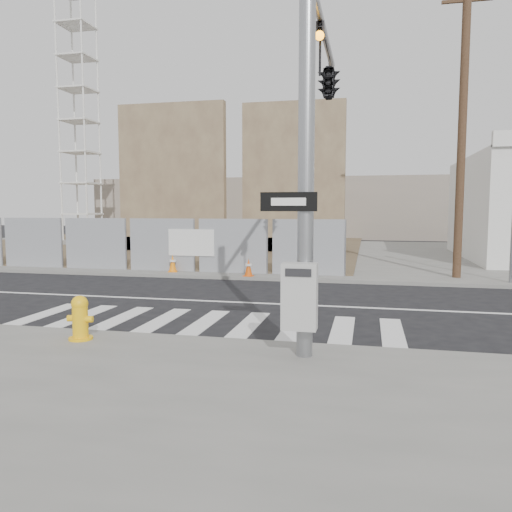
% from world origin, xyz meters
% --- Properties ---
extents(ground, '(100.00, 100.00, 0.00)m').
position_xyz_m(ground, '(0.00, 0.00, 0.00)').
color(ground, black).
rests_on(ground, ground).
extents(sidewalk_far, '(50.00, 20.00, 0.12)m').
position_xyz_m(sidewalk_far, '(0.00, 14.00, 0.06)').
color(sidewalk_far, slate).
rests_on(sidewalk_far, ground).
extents(signal_pole, '(0.96, 5.87, 7.00)m').
position_xyz_m(signal_pole, '(2.49, -2.05, 4.78)').
color(signal_pole, gray).
rests_on(signal_pole, sidewalk_near).
extents(chain_link_fence, '(24.60, 0.04, 2.00)m').
position_xyz_m(chain_link_fence, '(-10.00, 5.00, 1.12)').
color(chain_link_fence, gray).
rests_on(chain_link_fence, sidewalk_far).
extents(concrete_wall_left, '(6.00, 1.30, 8.00)m').
position_xyz_m(concrete_wall_left, '(-7.00, 13.08, 3.38)').
color(concrete_wall_left, brown).
rests_on(concrete_wall_left, sidewalk_far).
extents(concrete_wall_right, '(5.50, 1.30, 8.00)m').
position_xyz_m(concrete_wall_right, '(-0.50, 14.08, 3.38)').
color(concrete_wall_right, brown).
rests_on(concrete_wall_right, sidewalk_far).
extents(crane_tower, '(2.60, 2.60, 18.15)m').
position_xyz_m(crane_tower, '(-15.00, 17.00, 9.02)').
color(crane_tower, slate).
rests_on(crane_tower, sidewalk_far).
extents(utility_pole_right, '(1.60, 0.28, 10.00)m').
position_xyz_m(utility_pole_right, '(6.50, 5.50, 5.20)').
color(utility_pole_right, '#4E3424').
rests_on(utility_pole_right, sidewalk_far).
extents(fire_hydrant, '(0.51, 0.51, 0.81)m').
position_xyz_m(fire_hydrant, '(-1.63, -4.70, 0.52)').
color(fire_hydrant, yellow).
rests_on(fire_hydrant, sidewalk_near).
extents(traffic_cone_c, '(0.42, 0.42, 0.65)m').
position_xyz_m(traffic_cone_c, '(-3.68, 4.76, 0.44)').
color(traffic_cone_c, orange).
rests_on(traffic_cone_c, sidewalk_far).
extents(traffic_cone_d, '(0.36, 0.36, 0.62)m').
position_xyz_m(traffic_cone_d, '(-0.61, 4.22, 0.42)').
color(traffic_cone_d, '#D84D0B').
rests_on(traffic_cone_d, sidewalk_far).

